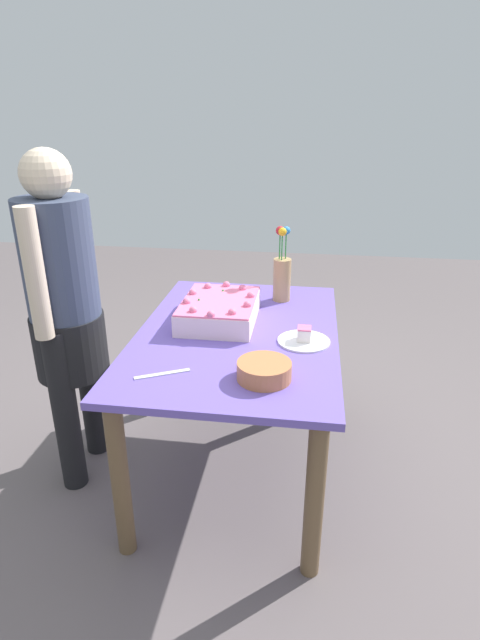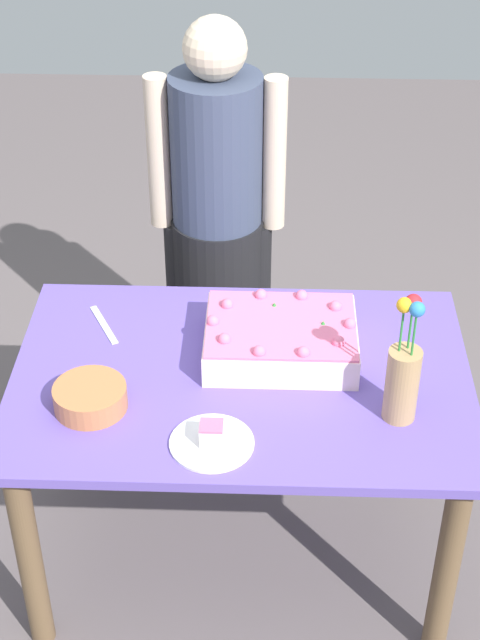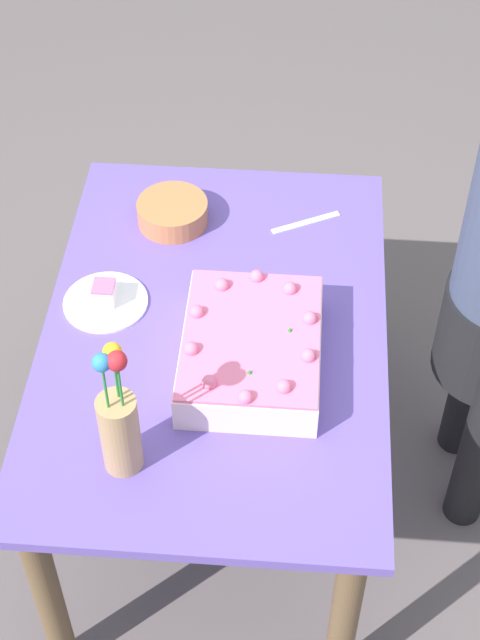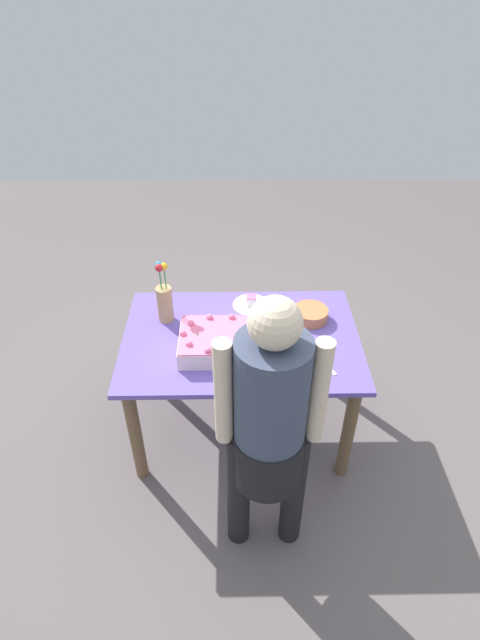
{
  "view_description": "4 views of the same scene",
  "coord_description": "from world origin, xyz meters",
  "px_view_note": "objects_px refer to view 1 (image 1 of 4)",
  "views": [
    {
      "loc": [
        1.97,
        0.29,
        1.62
      ],
      "look_at": [
        -0.07,
        0.0,
        0.75
      ],
      "focal_mm": 28.0,
      "sensor_mm": 36.0,
      "label": 1
    },
    {
      "loc": [
        -0.07,
        2.14,
        2.45
      ],
      "look_at": [
        0.01,
        -0.08,
        0.85
      ],
      "focal_mm": 55.0,
      "sensor_mm": 36.0,
      "label": 2
    },
    {
      "loc": [
        -1.67,
        -0.19,
        2.54
      ],
      "look_at": [
        -0.03,
        -0.07,
        0.79
      ],
      "focal_mm": 55.0,
      "sensor_mm": 36.0,
      "label": 3
    },
    {
      "loc": [
        -0.04,
        -2.1,
        2.46
      ],
      "look_at": [
        -0.01,
        -0.02,
        0.85
      ],
      "focal_mm": 28.0,
      "sensor_mm": 36.0,
      "label": 4
    }
  ],
  "objects_px": {
    "flower_vase": "(282,274)",
    "person_standing": "(65,303)",
    "serving_plate_with_slice": "(304,339)",
    "cake_knife": "(162,374)",
    "sheet_cake": "(219,310)",
    "fruit_bowl": "(264,371)"
  },
  "relations": [
    {
      "from": "sheet_cake",
      "to": "flower_vase",
      "type": "relative_size",
      "value": 1.14
    },
    {
      "from": "person_standing",
      "to": "sheet_cake",
      "type": "bearing_deg",
      "value": 18.75
    },
    {
      "from": "sheet_cake",
      "to": "fruit_bowl",
      "type": "relative_size",
      "value": 2.18
    },
    {
      "from": "serving_plate_with_slice",
      "to": "sheet_cake",
      "type": "bearing_deg",
      "value": -114.17
    },
    {
      "from": "sheet_cake",
      "to": "flower_vase",
      "type": "distance_m",
      "value": 0.42
    },
    {
      "from": "flower_vase",
      "to": "fruit_bowl",
      "type": "bearing_deg",
      "value": -0.49
    },
    {
      "from": "flower_vase",
      "to": "fruit_bowl",
      "type": "height_order",
      "value": "flower_vase"
    },
    {
      "from": "sheet_cake",
      "to": "person_standing",
      "type": "bearing_deg",
      "value": -71.25
    },
    {
      "from": "sheet_cake",
      "to": "flower_vase",
      "type": "xyz_separation_m",
      "value": [
        -0.31,
        0.26,
        0.08
      ]
    },
    {
      "from": "flower_vase",
      "to": "person_standing",
      "type": "relative_size",
      "value": 0.25
    },
    {
      "from": "flower_vase",
      "to": "person_standing",
      "type": "xyz_separation_m",
      "value": [
        0.53,
        -0.9,
        -0.0
      ]
    },
    {
      "from": "cake_knife",
      "to": "fruit_bowl",
      "type": "relative_size",
      "value": 1.05
    },
    {
      "from": "sheet_cake",
      "to": "fruit_bowl",
      "type": "xyz_separation_m",
      "value": [
        0.51,
        0.26,
        -0.02
      ]
    },
    {
      "from": "serving_plate_with_slice",
      "to": "cake_knife",
      "type": "relative_size",
      "value": 1.06
    },
    {
      "from": "flower_vase",
      "to": "fruit_bowl",
      "type": "relative_size",
      "value": 1.91
    },
    {
      "from": "flower_vase",
      "to": "person_standing",
      "type": "height_order",
      "value": "person_standing"
    },
    {
      "from": "serving_plate_with_slice",
      "to": "fruit_bowl",
      "type": "height_order",
      "value": "same"
    },
    {
      "from": "cake_knife",
      "to": "person_standing",
      "type": "xyz_separation_m",
      "value": [
        -0.31,
        -0.52,
        0.13
      ]
    },
    {
      "from": "cake_knife",
      "to": "serving_plate_with_slice",
      "type": "bearing_deg",
      "value": -172.23
    },
    {
      "from": "sheet_cake",
      "to": "fruit_bowl",
      "type": "height_order",
      "value": "sheet_cake"
    },
    {
      "from": "cake_knife",
      "to": "person_standing",
      "type": "height_order",
      "value": "person_standing"
    },
    {
      "from": "cake_knife",
      "to": "sheet_cake",
      "type": "bearing_deg",
      "value": -129.64
    }
  ]
}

